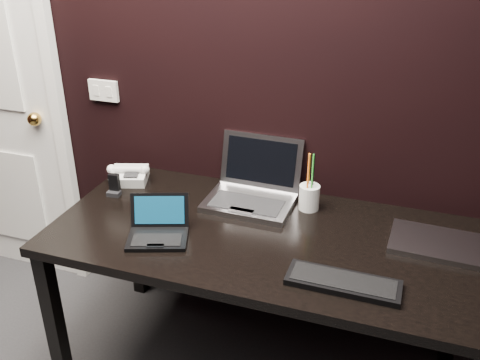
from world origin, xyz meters
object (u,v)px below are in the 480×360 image
(ext_keyboard, at_px, (343,282))
(desk_phone, at_px, (129,175))
(desk, at_px, (264,250))
(pen_cup, at_px, (309,196))
(closed_laptop, at_px, (434,243))
(silver_laptop, at_px, (252,191))
(netbook, at_px, (158,230))
(mobile_phone, at_px, (114,187))

(ext_keyboard, xyz_separation_m, desk_phone, (-1.08, 0.46, 0.02))
(desk, bearing_deg, pen_cup, 63.99)
(closed_laptop, relative_size, pen_cup, 1.30)
(silver_laptop, height_order, pen_cup, same)
(desk, height_order, netbook, netbook)
(desk, distance_m, netbook, 0.43)
(pen_cup, bearing_deg, mobile_phone, -169.57)
(silver_laptop, height_order, mobile_phone, silver_laptop)
(closed_laptop, distance_m, pen_cup, 0.53)
(desk, relative_size, silver_laptop, 4.50)
(netbook, relative_size, ext_keyboard, 0.73)
(desk, distance_m, pen_cup, 0.31)
(netbook, bearing_deg, ext_keyboard, -5.46)
(ext_keyboard, bearing_deg, mobile_phone, 163.23)
(mobile_phone, bearing_deg, silver_laptop, 13.50)
(netbook, height_order, mobile_phone, netbook)
(netbook, relative_size, silver_laptop, 0.75)
(closed_laptop, bearing_deg, mobile_phone, -178.73)
(desk, height_order, pen_cup, pen_cup)
(closed_laptop, bearing_deg, netbook, -164.41)
(silver_laptop, xyz_separation_m, pen_cup, (0.25, 0.01, 0.01))
(ext_keyboard, xyz_separation_m, pen_cup, (-0.23, 0.48, 0.05))
(desk_phone, bearing_deg, desk, -17.45)
(desk_phone, bearing_deg, netbook, -48.31)
(silver_laptop, distance_m, mobile_phone, 0.62)
(desk, bearing_deg, silver_laptop, 117.54)
(ext_keyboard, bearing_deg, netbook, 174.54)
(ext_keyboard, distance_m, pen_cup, 0.53)
(closed_laptop, bearing_deg, desk_phone, 175.71)
(desk, height_order, closed_laptop, closed_laptop)
(silver_laptop, bearing_deg, desk, -62.46)
(netbook, height_order, ext_keyboard, netbook)
(mobile_phone, bearing_deg, closed_laptop, 1.27)
(netbook, xyz_separation_m, silver_laptop, (0.26, 0.40, 0.02))
(netbook, relative_size, closed_laptop, 0.85)
(silver_laptop, bearing_deg, mobile_phone, -166.50)
(desk, relative_size, closed_laptop, 5.08)
(netbook, distance_m, mobile_phone, 0.43)
(netbook, distance_m, silver_laptop, 0.48)
(netbook, relative_size, desk_phone, 1.38)
(ext_keyboard, height_order, closed_laptop, ext_keyboard)
(silver_laptop, xyz_separation_m, mobile_phone, (-0.60, -0.14, -0.01))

